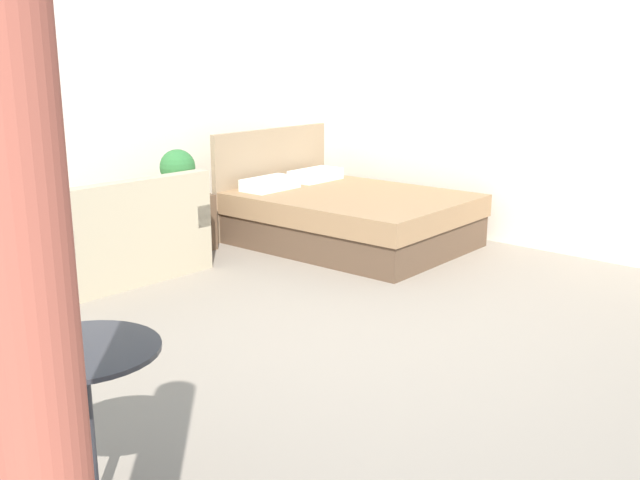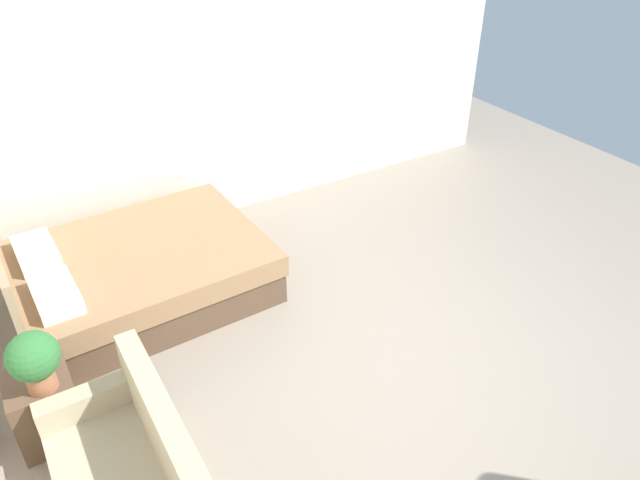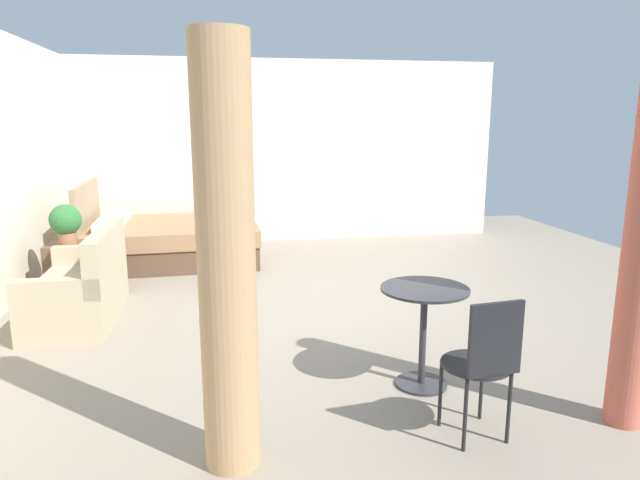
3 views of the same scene
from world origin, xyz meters
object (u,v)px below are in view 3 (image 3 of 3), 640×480
at_px(balcony_table, 424,318).
at_px(cafe_chair_near_window, 485,357).
at_px(potted_plant, 66,222).
at_px(couch, 82,289).
at_px(nightstand, 69,268).
at_px(bed, 169,240).

height_order(balcony_table, cafe_chair_near_window, cafe_chair_near_window).
bearing_deg(potted_plant, balcony_table, -132.45).
height_order(couch, nightstand, couch).
xyz_separation_m(couch, potted_plant, (0.86, 0.32, 0.51)).
distance_m(bed, potted_plant, 1.73).
height_order(nightstand, cafe_chair_near_window, cafe_chair_near_window).
xyz_separation_m(bed, balcony_table, (-4.13, -2.10, 0.23)).
bearing_deg(potted_plant, cafe_chair_near_window, -138.58).
bearing_deg(balcony_table, potted_plant, 47.55).
distance_m(potted_plant, balcony_table, 4.15).
xyz_separation_m(bed, nightstand, (-1.24, 0.99, -0.01)).
bearing_deg(bed, cafe_chair_near_window, -155.96).
bearing_deg(nightstand, balcony_table, -133.09).
height_order(bed, cafe_chair_near_window, bed).
height_order(nightstand, potted_plant, potted_plant).
bearing_deg(couch, cafe_chair_near_window, -133.68).
bearing_deg(couch, balcony_table, -125.19).
relative_size(couch, cafe_chair_near_window, 1.61).
distance_m(bed, cafe_chair_near_window, 5.37).
relative_size(couch, potted_plant, 3.22).
bearing_deg(cafe_chair_near_window, bed, 24.04).
bearing_deg(potted_plant, nightstand, 21.92).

